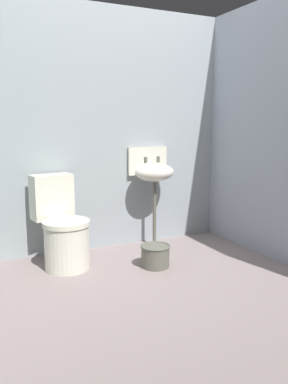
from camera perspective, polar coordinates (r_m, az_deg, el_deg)
ground_plane at (r=3.04m, az=2.47°, el=-14.79°), size 2.88×2.78×0.08m
wall_back at (r=3.90m, az=-5.97°, el=8.84°), size 2.88×0.10×2.31m
toilet_near_wall at (r=3.49m, az=-11.74°, el=-5.37°), size 0.47×0.65×0.78m
sink at (r=3.91m, az=1.37°, el=2.97°), size 0.42×0.35×0.99m
bucket at (r=3.45m, az=1.65°, el=-9.16°), size 0.26×0.26×0.19m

